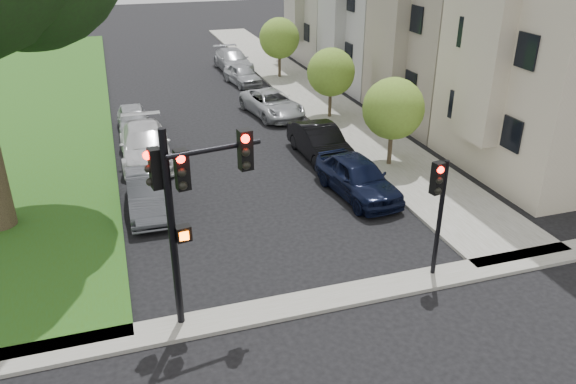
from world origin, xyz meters
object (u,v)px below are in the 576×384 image
object	(u,v)px
small_tree_a	(393,109)
car_parked_5	(149,194)
traffic_signal_main	(187,194)
car_parked_0	(358,177)
car_parked_6	(145,145)
car_parked_7	(133,119)
car_parked_1	(320,142)
car_parked_3	(242,75)
small_tree_c	(279,38)
car_parked_4	(233,60)
traffic_signal_secondary	(438,199)
car_parked_2	(272,104)
small_tree_b	(331,72)

from	to	relation	value
small_tree_a	car_parked_5	size ratio (longest dim) A/B	0.93
traffic_signal_main	car_parked_0	distance (m)	9.55
car_parked_5	car_parked_6	size ratio (longest dim) A/B	0.80
car_parked_6	car_parked_7	world-z (taller)	car_parked_6
car_parked_1	car_parked_3	bearing A→B (deg)	89.01
small_tree_a	car_parked_0	world-z (taller)	small_tree_a
traffic_signal_main	car_parked_6	world-z (taller)	traffic_signal_main
car_parked_5	small_tree_c	bearing A→B (deg)	60.70
car_parked_5	car_parked_6	bearing A→B (deg)	87.74
car_parked_1	car_parked_7	bearing A→B (deg)	138.81
traffic_signal_main	car_parked_6	xyz separation A→B (m)	(-0.29, 11.71, -2.95)
car_parked_6	car_parked_4	bearing A→B (deg)	65.67
traffic_signal_main	traffic_signal_secondary	xyz separation A→B (m)	(6.84, -0.04, -1.13)
car_parked_1	car_parked_5	bearing A→B (deg)	-161.40
small_tree_c	car_parked_7	size ratio (longest dim) A/B	1.07
car_parked_3	car_parked_7	bearing A→B (deg)	-143.86
car_parked_3	car_parked_5	size ratio (longest dim) A/B	0.91
small_tree_c	car_parked_1	world-z (taller)	small_tree_c
small_tree_a	car_parked_1	world-z (taller)	small_tree_a
traffic_signal_main	car_parked_2	xyz separation A→B (m)	(6.79, 16.31, -3.04)
car_parked_6	car_parked_7	xyz separation A→B (m)	(-0.26, 4.17, -0.12)
small_tree_b	car_parked_4	size ratio (longest dim) A/B	0.75
car_parked_6	car_parked_2	bearing A→B (deg)	34.09
small_tree_c	car_parked_5	size ratio (longest dim) A/B	0.96
car_parked_1	traffic_signal_main	bearing A→B (deg)	-128.27
traffic_signal_main	car_parked_5	size ratio (longest dim) A/B	1.29
car_parked_2	traffic_signal_main	bearing A→B (deg)	-121.61
small_tree_b	car_parked_5	distance (m)	13.10
car_parked_0	car_parked_4	xyz separation A→B (m)	(-0.01, 21.51, -0.04)
small_tree_b	car_parked_1	xyz separation A→B (m)	(-2.50, -5.17, -1.75)
car_parked_3	car_parked_5	distance (m)	18.02
traffic_signal_main	traffic_signal_secondary	size ratio (longest dim) A/B	1.46
car_parked_2	car_parked_6	bearing A→B (deg)	-156.03
car_parked_2	car_parked_7	distance (m)	7.36
traffic_signal_main	car_parked_5	world-z (taller)	traffic_signal_main
car_parked_1	small_tree_a	bearing A→B (deg)	-37.30
traffic_signal_secondary	car_parked_1	xyz separation A→B (m)	(0.24, 9.73, -1.83)
small_tree_b	car_parked_3	world-z (taller)	small_tree_b
car_parked_2	car_parked_6	distance (m)	8.44
car_parked_3	car_parked_4	size ratio (longest dim) A/B	0.75
car_parked_3	car_parked_6	world-z (taller)	car_parked_6
traffic_signal_secondary	car_parked_2	bearing A→B (deg)	90.18
car_parked_5	car_parked_7	size ratio (longest dim) A/B	1.11
car_parked_6	small_tree_b	bearing A→B (deg)	18.81
small_tree_b	traffic_signal_secondary	bearing A→B (deg)	-100.40
car_parked_0	car_parked_7	bearing A→B (deg)	121.06
car_parked_7	traffic_signal_secondary	bearing A→B (deg)	-65.26
car_parked_1	small_tree_b	bearing A→B (deg)	62.07
small_tree_b	car_parked_1	distance (m)	6.00
small_tree_c	traffic_signal_main	size ratio (longest dim) A/B	0.74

